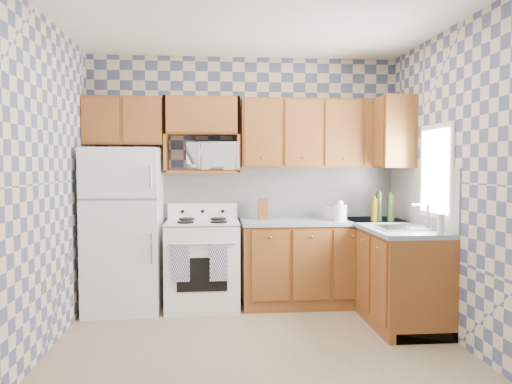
{
  "coord_description": "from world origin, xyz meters",
  "views": [
    {
      "loc": [
        -0.37,
        -3.97,
        1.5
      ],
      "look_at": [
        0.05,
        0.75,
        1.25
      ],
      "focal_mm": 35.0,
      "sensor_mm": 36.0,
      "label": 1
    }
  ],
  "objects_px": {
    "microwave": "(213,156)",
    "electric_kettle": "(340,213)",
    "refrigerator": "(124,230)",
    "stove_body": "(203,265)"
  },
  "relations": [
    {
      "from": "stove_body",
      "to": "microwave",
      "type": "distance_m",
      "value": 1.17
    },
    {
      "from": "stove_body",
      "to": "microwave",
      "type": "xyz_separation_m",
      "value": [
        0.12,
        0.19,
        1.15
      ]
    },
    {
      "from": "refrigerator",
      "to": "electric_kettle",
      "type": "bearing_deg",
      "value": -3.42
    },
    {
      "from": "refrigerator",
      "to": "electric_kettle",
      "type": "relative_size",
      "value": 9.79
    },
    {
      "from": "refrigerator",
      "to": "stove_body",
      "type": "xyz_separation_m",
      "value": [
        0.8,
        0.03,
        -0.39
      ]
    },
    {
      "from": "microwave",
      "to": "electric_kettle",
      "type": "bearing_deg",
      "value": -12.58
    },
    {
      "from": "microwave",
      "to": "electric_kettle",
      "type": "distance_m",
      "value": 1.49
    },
    {
      "from": "refrigerator",
      "to": "stove_body",
      "type": "height_order",
      "value": "refrigerator"
    },
    {
      "from": "refrigerator",
      "to": "stove_body",
      "type": "distance_m",
      "value": 0.89
    },
    {
      "from": "refrigerator",
      "to": "microwave",
      "type": "distance_m",
      "value": 1.21
    }
  ]
}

